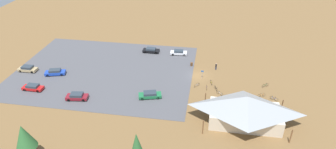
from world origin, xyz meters
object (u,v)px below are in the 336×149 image
car_tan_near_entry (28,69)px  visitor_near_lot (216,66)px  bike_pavilion (246,108)px  car_maroon_front_row (77,96)px  pine_far_west (24,137)px  bicycle_silver_yard_center (197,85)px  trash_bin (192,64)px  bicycle_white_lone_east (220,93)px  bicycle_green_mid_cluster (265,85)px  bicycle_orange_by_bin (261,95)px  bicycle_purple_back_row (207,87)px  lot_sign (202,73)px  car_red_back_corner (33,87)px  bicycle_blue_edge_north (274,99)px  car_black_second_row (151,50)px  car_white_by_curb (179,52)px  bicycle_yellow_edge_south (211,83)px  car_green_far_end (150,95)px  bicycle_black_lone_west (216,88)px  car_blue_aisle_side (55,72)px

car_tan_near_entry → visitor_near_lot: (-44.90, -8.01, 0.18)m
bike_pavilion → car_maroon_front_row: 33.78m
pine_far_west → bicycle_silver_yard_center: (-24.81, -25.00, -4.07)m
trash_bin → bicycle_white_lone_east: trash_bin is taller
bicycle_white_lone_east → bicycle_green_mid_cluster: bicycle_green_mid_cluster is taller
trash_bin → car_tan_near_entry: size_ratio=0.20×
bicycle_orange_by_bin → bicycle_purple_back_row: bearing=-6.1°
car_maroon_front_row → pine_far_west: bearing=87.7°
lot_sign → car_red_back_corner: size_ratio=0.49×
bicycle_blue_edge_north → bicycle_purple_back_row: 14.07m
car_black_second_row → car_white_by_curb: (-7.59, 0.14, -0.01)m
bicycle_yellow_edge_south → visitor_near_lot: (-0.90, -6.74, 0.56)m
bicycle_white_lone_east → bicycle_yellow_edge_south: bearing=-64.4°
bike_pavilion → car_green_far_end: size_ratio=2.98×
bicycle_yellow_edge_south → lot_sign: bearing=-42.9°
bicycle_green_mid_cluster → bicycle_black_lone_west: bicycle_green_mid_cluster is taller
bicycle_orange_by_bin → car_black_second_row: bearing=-31.8°
bicycle_orange_by_bin → bicycle_green_mid_cluster: bicycle_green_mid_cluster is taller
bicycle_silver_yard_center → car_green_far_end: (9.37, 5.81, 0.36)m
bicycle_white_lone_east → bicycle_black_lone_west: size_ratio=0.95×
car_blue_aisle_side → car_white_by_curb: car_blue_aisle_side is taller
bicycle_yellow_edge_south → bicycle_black_lone_west: 2.39m
bicycle_orange_by_bin → car_tan_near_entry: bearing=-2.2°
car_red_back_corner → bicycle_silver_yard_center: bearing=-168.7°
lot_sign → car_red_back_corner: (36.04, 10.64, -0.71)m
bicycle_orange_by_bin → visitor_near_lot: 14.02m
lot_sign → bicycle_silver_yard_center: size_ratio=1.68×
bicycle_yellow_edge_south → car_maroon_front_row: size_ratio=0.35×
lot_sign → bicycle_white_lone_east: 7.46m
car_white_by_curb → car_tan_near_entry: size_ratio=1.00×
bicycle_purple_back_row → bicycle_orange_by_bin: size_ratio=1.09×
bicycle_white_lone_east → car_maroon_front_row: (29.23, 6.32, 0.38)m
bicycle_black_lone_west → car_maroon_front_row: 29.51m
bicycle_green_mid_cluster → trash_bin: bearing=-22.4°
car_blue_aisle_side → car_black_second_row: bearing=-142.5°
trash_bin → car_blue_aisle_side: size_ratio=0.18×
bicycle_purple_back_row → visitor_near_lot: (-1.84, -8.91, 0.54)m
pine_far_west → car_blue_aisle_side: 26.52m
bicycle_white_lone_east → car_white_by_curb: size_ratio=0.32×
bicycle_silver_yard_center → car_tan_near_entry: size_ratio=0.29×
bicycle_blue_edge_north → bicycle_purple_back_row: bearing=-8.5°
lot_sign → bicycle_white_lone_east: bearing=124.2°
bicycle_blue_edge_north → bicycle_silver_yard_center: size_ratio=1.16×
bicycle_orange_by_bin → bicycle_green_mid_cluster: size_ratio=1.11×
car_tan_near_entry → visitor_near_lot: 45.61m
bicycle_silver_yard_center → car_black_second_row: (13.55, -15.06, 0.33)m
bicycle_white_lone_east → bicycle_black_lone_west: (0.90, -1.91, -0.01)m
bicycle_white_lone_east → car_white_by_curb: car_white_by_curb is taller
bike_pavilion → car_tan_near_entry: bike_pavilion is taller
trash_bin → car_red_back_corner: car_red_back_corner is taller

